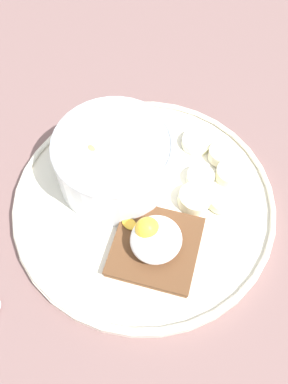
{
  "coord_description": "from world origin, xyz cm",
  "views": [
    {
      "loc": [
        17.99,
        14.41,
        43.67
      ],
      "look_at": [
        0.0,
        0.0,
        5.0
      ],
      "focal_mm": 40.0,
      "sensor_mm": 36.0,
      "label": 1
    }
  ],
  "objects_px": {
    "banana_slice_outer": "(223,154)",
    "banana_slice_right": "(221,202)",
    "banana_slice_left": "(229,174)",
    "banana_slice_back": "(200,144)",
    "oatmeal_bowl": "(115,160)",
    "poached_egg": "(154,237)",
    "banana_slice_inner": "(195,199)",
    "banana_slice_front": "(200,178)",
    "toast_slice": "(156,247)"
  },
  "relations": [
    {
      "from": "banana_slice_outer",
      "to": "banana_slice_right",
      "type": "bearing_deg",
      "value": 31.69
    },
    {
      "from": "banana_slice_left",
      "to": "banana_slice_back",
      "type": "height_order",
      "value": "banana_slice_left"
    },
    {
      "from": "banana_slice_left",
      "to": "oatmeal_bowl",
      "type": "bearing_deg",
      "value": -51.67
    },
    {
      "from": "poached_egg",
      "to": "banana_slice_outer",
      "type": "xyz_separation_m",
      "value": [
        -0.14,
        -0.01,
        -0.02
      ]
    },
    {
      "from": "banana_slice_left",
      "to": "banana_slice_inner",
      "type": "xyz_separation_m",
      "value": [
        0.05,
        -0.01,
        0.0
      ]
    },
    {
      "from": "oatmeal_bowl",
      "to": "banana_slice_right",
      "type": "relative_size",
      "value": 3.38
    },
    {
      "from": "oatmeal_bowl",
      "to": "banana_slice_front",
      "type": "bearing_deg",
      "value": 124.66
    },
    {
      "from": "banana_slice_left",
      "to": "banana_slice_inner",
      "type": "bearing_deg",
      "value": -12.3
    },
    {
      "from": "banana_slice_right",
      "to": "banana_slice_front",
      "type": "bearing_deg",
      "value": -107.06
    },
    {
      "from": "banana_slice_left",
      "to": "banana_slice_right",
      "type": "height_order",
      "value": "banana_slice_left"
    },
    {
      "from": "oatmeal_bowl",
      "to": "banana_slice_back",
      "type": "bearing_deg",
      "value": 152.03
    },
    {
      "from": "oatmeal_bowl",
      "to": "banana_slice_outer",
      "type": "height_order",
      "value": "oatmeal_bowl"
    },
    {
      "from": "poached_egg",
      "to": "banana_slice_left",
      "type": "relative_size",
      "value": 2.17
    },
    {
      "from": "banana_slice_back",
      "to": "banana_slice_inner",
      "type": "xyz_separation_m",
      "value": [
        0.07,
        0.04,
        0.0
      ]
    },
    {
      "from": "toast_slice",
      "to": "banana_slice_inner",
      "type": "xyz_separation_m",
      "value": [
        -0.07,
        -0.0,
        0.0
      ]
    },
    {
      "from": "banana_slice_outer",
      "to": "banana_slice_left",
      "type": "bearing_deg",
      "value": 48.66
    },
    {
      "from": "poached_egg",
      "to": "banana_slice_left",
      "type": "height_order",
      "value": "poached_egg"
    },
    {
      "from": "banana_slice_left",
      "to": "banana_slice_right",
      "type": "xyz_separation_m",
      "value": [
        0.04,
        0.01,
        -0.0
      ]
    },
    {
      "from": "banana_slice_inner",
      "to": "banana_slice_outer",
      "type": "distance_m",
      "value": 0.07
    },
    {
      "from": "oatmeal_bowl",
      "to": "banana_slice_back",
      "type": "height_order",
      "value": "oatmeal_bowl"
    },
    {
      "from": "oatmeal_bowl",
      "to": "banana_slice_front",
      "type": "relative_size",
      "value": 4.05
    },
    {
      "from": "banana_slice_left",
      "to": "banana_slice_right",
      "type": "distance_m",
      "value": 0.04
    },
    {
      "from": "banana_slice_outer",
      "to": "oatmeal_bowl",
      "type": "bearing_deg",
      "value": -39.39
    },
    {
      "from": "oatmeal_bowl",
      "to": "toast_slice",
      "type": "bearing_deg",
      "value": 64.65
    },
    {
      "from": "oatmeal_bowl",
      "to": "banana_slice_back",
      "type": "xyz_separation_m",
      "value": [
        -0.09,
        0.05,
        -0.03
      ]
    },
    {
      "from": "toast_slice",
      "to": "poached_egg",
      "type": "height_order",
      "value": "poached_egg"
    },
    {
      "from": "banana_slice_left",
      "to": "banana_slice_outer",
      "type": "relative_size",
      "value": 0.74
    },
    {
      "from": "banana_slice_left",
      "to": "banana_slice_outer",
      "type": "xyz_separation_m",
      "value": [
        -0.02,
        -0.02,
        -0.0
      ]
    },
    {
      "from": "toast_slice",
      "to": "banana_slice_left",
      "type": "xyz_separation_m",
      "value": [
        -0.12,
        0.01,
        0.0
      ]
    },
    {
      "from": "banana_slice_back",
      "to": "banana_slice_outer",
      "type": "relative_size",
      "value": 1.01
    },
    {
      "from": "oatmeal_bowl",
      "to": "banana_slice_front",
      "type": "xyz_separation_m",
      "value": [
        -0.05,
        0.08,
        -0.03
      ]
    },
    {
      "from": "poached_egg",
      "to": "banana_slice_back",
      "type": "height_order",
      "value": "poached_egg"
    },
    {
      "from": "banana_slice_front",
      "to": "banana_slice_outer",
      "type": "xyz_separation_m",
      "value": [
        -0.04,
        0.0,
        0.0
      ]
    },
    {
      "from": "poached_egg",
      "to": "toast_slice",
      "type": "bearing_deg",
      "value": 88.3
    },
    {
      "from": "banana_slice_inner",
      "to": "banana_slice_outer",
      "type": "bearing_deg",
      "value": -172.49
    },
    {
      "from": "toast_slice",
      "to": "poached_egg",
      "type": "bearing_deg",
      "value": -91.7
    },
    {
      "from": "banana_slice_back",
      "to": "banana_slice_inner",
      "type": "height_order",
      "value": "banana_slice_inner"
    },
    {
      "from": "banana_slice_back",
      "to": "banana_slice_front",
      "type": "bearing_deg",
      "value": 34.98
    },
    {
      "from": "toast_slice",
      "to": "banana_slice_left",
      "type": "height_order",
      "value": "banana_slice_left"
    },
    {
      "from": "banana_slice_back",
      "to": "oatmeal_bowl",
      "type": "bearing_deg",
      "value": -27.97
    },
    {
      "from": "oatmeal_bowl",
      "to": "banana_slice_left",
      "type": "relative_size",
      "value": 4.02
    },
    {
      "from": "banana_slice_back",
      "to": "banana_slice_left",
      "type": "bearing_deg",
      "value": 73.12
    },
    {
      "from": "poached_egg",
      "to": "banana_slice_right",
      "type": "height_order",
      "value": "poached_egg"
    },
    {
      "from": "banana_slice_inner",
      "to": "banana_slice_outer",
      "type": "xyz_separation_m",
      "value": [
        -0.07,
        -0.01,
        -0.0
      ]
    },
    {
      "from": "banana_slice_right",
      "to": "banana_slice_outer",
      "type": "bearing_deg",
      "value": -148.31
    },
    {
      "from": "banana_slice_front",
      "to": "banana_slice_right",
      "type": "height_order",
      "value": "banana_slice_front"
    },
    {
      "from": "banana_slice_inner",
      "to": "toast_slice",
      "type": "bearing_deg",
      "value": 0.91
    },
    {
      "from": "poached_egg",
      "to": "banana_slice_inner",
      "type": "relative_size",
      "value": 1.37
    },
    {
      "from": "poached_egg",
      "to": "banana_slice_outer",
      "type": "height_order",
      "value": "poached_egg"
    },
    {
      "from": "oatmeal_bowl",
      "to": "toast_slice",
      "type": "relative_size",
      "value": 1.14
    }
  ]
}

